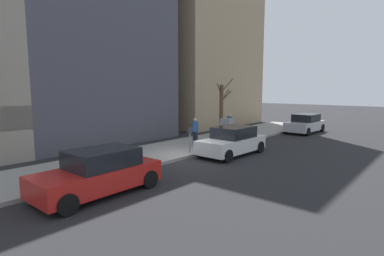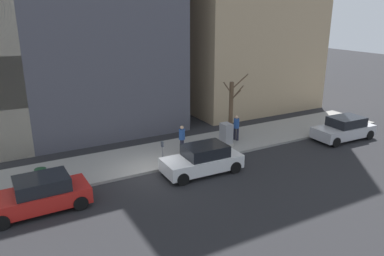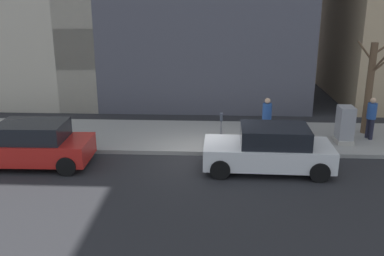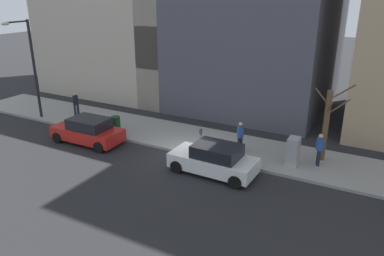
% 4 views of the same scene
% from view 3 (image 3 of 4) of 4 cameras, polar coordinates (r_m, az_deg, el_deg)
% --- Properties ---
extents(ground_plane, '(120.00, 120.00, 0.00)m').
position_cam_3_polar(ground_plane, '(15.62, 1.51, -3.72)').
color(ground_plane, '#232326').
extents(sidewalk, '(4.00, 36.00, 0.15)m').
position_cam_3_polar(sidewalk, '(17.48, 1.67, -1.13)').
color(sidewalk, gray).
rests_on(sidewalk, ground).
extents(parked_car_white, '(2.01, 4.24, 1.52)m').
position_cam_3_polar(parked_car_white, '(14.36, 10.26, -2.80)').
color(parked_car_white, white).
rests_on(parked_car_white, ground).
extents(parked_car_red, '(1.99, 4.23, 1.52)m').
position_cam_3_polar(parked_car_red, '(15.56, -20.82, -2.10)').
color(parked_car_red, red).
rests_on(parked_car_red, ground).
extents(parking_meter, '(0.14, 0.10, 1.35)m').
position_cam_3_polar(parking_meter, '(15.73, 3.89, 0.17)').
color(parking_meter, slate).
rests_on(parking_meter, sidewalk).
extents(utility_box, '(0.83, 0.61, 1.43)m').
position_cam_3_polar(utility_box, '(17.33, 19.71, 0.35)').
color(utility_box, '#A8A399').
rests_on(utility_box, sidewalk).
extents(bare_tree, '(0.85, 1.84, 4.18)m').
position_cam_3_polar(bare_tree, '(18.61, 22.66, 5.22)').
color(bare_tree, brown).
rests_on(bare_tree, sidewalk).
extents(trash_bin, '(0.56, 0.56, 0.90)m').
position_cam_3_polar(trash_bin, '(17.29, -17.08, -0.30)').
color(trash_bin, '#14381E').
rests_on(trash_bin, sidewalk).
extents(pedestrian_near_meter, '(0.39, 0.36, 1.66)m').
position_cam_3_polar(pedestrian_near_meter, '(18.14, 22.79, 1.51)').
color(pedestrian_near_meter, '#1E1E2D').
rests_on(pedestrian_near_meter, sidewalk).
extents(pedestrian_midblock, '(0.40, 0.36, 1.66)m').
position_cam_3_polar(pedestrian_midblock, '(16.93, 9.94, 1.57)').
color(pedestrian_midblock, '#1E1E2D').
rests_on(pedestrian_midblock, sidewalk).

